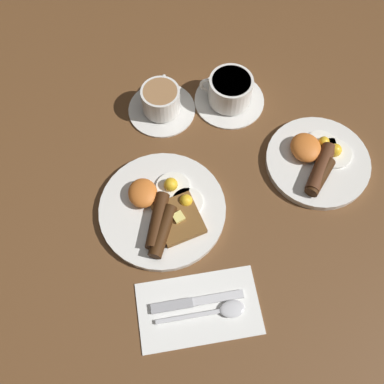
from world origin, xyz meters
TOP-DOWN VIEW (x-y plane):
  - ground_plane at (0.00, 0.00)m, footprint 3.00×3.00m
  - breakfast_plate_near at (0.00, 0.00)m, footprint 0.25×0.25m
  - breakfast_plate_far at (-0.04, 0.34)m, footprint 0.22×0.22m
  - teacup_near at (-0.24, 0.04)m, footprint 0.15×0.15m
  - teacup_far at (-0.24, 0.20)m, footprint 0.16×0.16m
  - napkin at (0.20, 0.03)m, footprint 0.14×0.23m
  - knife at (0.19, 0.02)m, footprint 0.02×0.17m
  - spoon at (0.22, 0.07)m, footprint 0.03×0.16m

SIDE VIEW (x-z plane):
  - ground_plane at x=0.00m, z-range 0.00..0.00m
  - napkin at x=0.20m, z-range 0.00..0.01m
  - knife at x=0.19m, z-range 0.00..0.01m
  - spoon at x=0.22m, z-range 0.00..0.01m
  - breakfast_plate_near at x=0.00m, z-range -0.01..0.04m
  - breakfast_plate_far at x=-0.04m, z-range -0.01..0.04m
  - teacup_near at x=-0.24m, z-range 0.00..0.06m
  - teacup_far at x=-0.24m, z-range 0.00..0.07m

